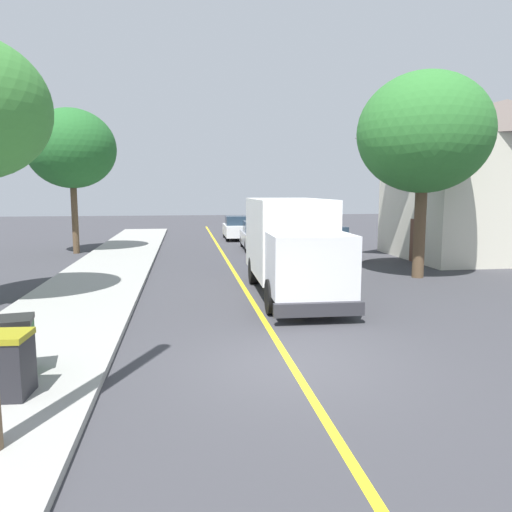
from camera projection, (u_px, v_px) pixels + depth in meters
name	position (u px, v px, depth m)	size (l,w,h in m)	color
ground_plane	(292.00, 366.00, 9.67)	(120.00, 120.00, 0.00)	#38383D
sidewalk_curb	(60.00, 320.00, 12.79)	(3.60, 60.00, 0.15)	gray
centre_line_yellow	(238.00, 277.00, 19.47)	(0.16, 56.00, 0.01)	gold
box_truck	(291.00, 242.00, 16.14)	(2.60, 7.24, 3.20)	silver
parked_car_near	(283.00, 248.00, 22.94)	(1.82, 4.41, 1.67)	#2D4793
parked_car_mid	(258.00, 236.00, 28.76)	(1.94, 4.45, 1.67)	#B7B7BC
parked_car_far	(237.00, 228.00, 34.71)	(1.87, 4.43, 1.67)	silver
parked_van_across	(327.00, 243.00, 25.00)	(2.01, 4.48, 1.67)	silver
trash_bin_front	(10.00, 365.00, 7.83)	(0.68, 0.76, 1.06)	#232328
trash_bin_middle	(15.00, 346.00, 8.79)	(0.74, 0.81, 1.06)	#19471E
stop_sign	(334.00, 227.00, 21.48)	(0.80, 0.10, 2.65)	gray
house_across_street	(502.00, 177.00, 24.88)	(11.36, 7.79, 8.07)	beige
street_tree_far_side	(424.00, 134.00, 18.76)	(5.16, 5.16, 8.03)	brown
street_tree_down_block	(71.00, 149.00, 26.22)	(4.76, 4.76, 7.89)	brown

